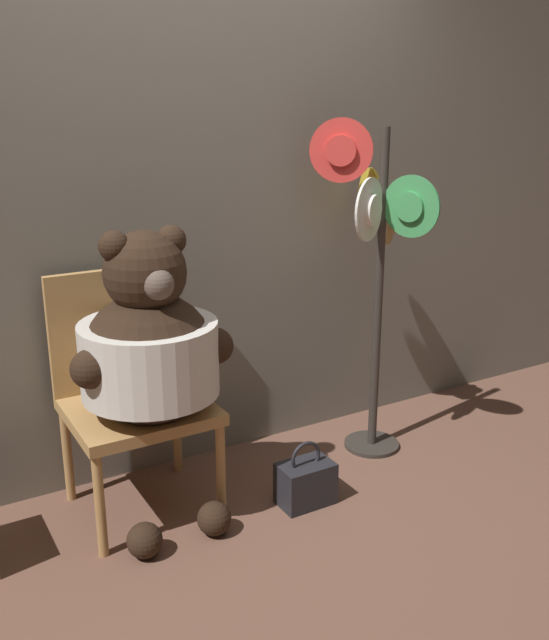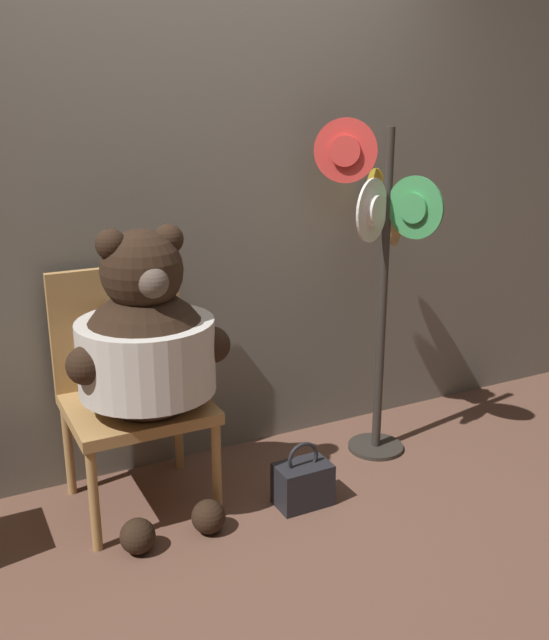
# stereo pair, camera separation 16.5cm
# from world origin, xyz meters

# --- Properties ---
(ground_plane) EXTENTS (14.00, 14.00, 0.00)m
(ground_plane) POSITION_xyz_m (0.00, 0.00, 0.00)
(ground_plane) COLOR brown
(wall_back) EXTENTS (8.00, 0.10, 2.67)m
(wall_back) POSITION_xyz_m (0.00, 0.71, 1.33)
(wall_back) COLOR slate
(wall_back) RESTS_ON ground_plane
(chair) EXTENTS (0.58, 0.54, 1.02)m
(chair) POSITION_xyz_m (-0.36, 0.42, 0.55)
(chair) COLOR #B2844C
(chair) RESTS_ON ground_plane
(teddy_bear) EXTENTS (0.67, 0.59, 1.24)m
(teddy_bear) POSITION_xyz_m (-0.33, 0.24, 0.75)
(teddy_bear) COLOR black
(teddy_bear) RESTS_ON ground_plane
(hat_display_rack) EXTENTS (0.50, 0.56, 1.63)m
(hat_display_rack) POSITION_xyz_m (0.84, 0.32, 1.04)
(hat_display_rack) COLOR #332D28
(hat_display_rack) RESTS_ON ground_plane
(handbag_on_ground) EXTENTS (0.24, 0.16, 0.30)m
(handbag_on_ground) POSITION_xyz_m (0.27, 0.01, 0.10)
(handbag_on_ground) COLOR #232328
(handbag_on_ground) RESTS_ON ground_plane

